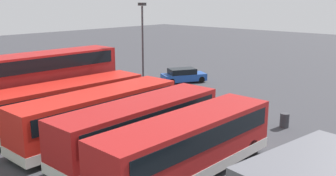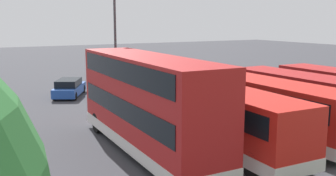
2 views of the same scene
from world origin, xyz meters
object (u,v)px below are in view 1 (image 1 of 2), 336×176
object	(u,v)px
bus_single_deck_second	(140,126)
bus_single_deck_fourth	(64,104)
lamp_post_tall	(143,43)
bus_single_deck_near_end	(189,144)
waste_bin_yellow	(285,120)
bus_double_decker_fifth	(44,82)
car_hatchback_silver	(183,75)
bus_single_deck_third	(99,114)

from	to	relation	value
bus_single_deck_second	bus_single_deck_fourth	distance (m)	6.89
lamp_post_tall	bus_single_deck_near_end	bearing A→B (deg)	144.56
bus_single_deck_near_end	bus_single_deck_fourth	distance (m)	10.50
bus_single_deck_second	bus_single_deck_near_end	bearing A→B (deg)	175.56
bus_single_deck_second	waste_bin_yellow	bearing A→B (deg)	-111.52
bus_single_deck_near_end	bus_double_decker_fifth	world-z (taller)	bus_double_decker_fifth
bus_single_deck_second	lamp_post_tall	distance (m)	12.57
bus_single_deck_fourth	car_hatchback_silver	bearing A→B (deg)	-78.29
car_hatchback_silver	waste_bin_yellow	size ratio (longest dim) A/B	5.01
bus_single_deck_second	waste_bin_yellow	world-z (taller)	bus_single_deck_second
lamp_post_tall	waste_bin_yellow	size ratio (longest dim) A/B	8.42
bus_single_deck_third	bus_single_deck_fourth	world-z (taller)	same
bus_single_deck_third	bus_single_deck_fourth	size ratio (longest dim) A/B	0.96
lamp_post_tall	bus_double_decker_fifth	bearing A→B (deg)	78.46
bus_single_deck_fourth	car_hatchback_silver	distance (m)	16.21
bus_single_deck_second	bus_double_decker_fifth	xyz separation A→B (m)	(10.42, -0.24, 0.83)
bus_single_deck_fourth	bus_double_decker_fifth	xyz separation A→B (m)	(3.54, -0.61, 0.83)
bus_single_deck_second	bus_double_decker_fifth	bearing A→B (deg)	-1.30
car_hatchback_silver	lamp_post_tall	xyz separation A→B (m)	(-1.43, 6.96, 3.98)
bus_double_decker_fifth	lamp_post_tall	bearing A→B (deg)	-101.54
bus_single_deck_fourth	bus_double_decker_fifth	size ratio (longest dim) A/B	1.02
bus_single_deck_second	bus_single_deck_fourth	xyz separation A→B (m)	(6.88, 0.37, 0.00)
bus_single_deck_third	lamp_post_tall	distance (m)	10.64
bus_single_deck_third	bus_double_decker_fifth	bearing A→B (deg)	-3.41
bus_single_deck_fourth	car_hatchback_silver	world-z (taller)	bus_single_deck_fourth
bus_single_deck_fourth	bus_double_decker_fifth	distance (m)	3.69
bus_single_deck_second	bus_double_decker_fifth	world-z (taller)	bus_double_decker_fifth
bus_single_deck_second	waste_bin_yellow	distance (m)	10.30
bus_single_deck_second	lamp_post_tall	world-z (taller)	lamp_post_tall
bus_single_deck_near_end	lamp_post_tall	xyz separation A→B (m)	(12.36, -8.79, 3.06)
bus_single_deck_near_end	bus_single_deck_second	size ratio (longest dim) A/B	0.99
car_hatchback_silver	bus_single_deck_second	bearing A→B (deg)	123.30
bus_single_deck_third	waste_bin_yellow	xyz separation A→B (m)	(-7.17, -9.70, -1.15)
bus_single_deck_third	lamp_post_tall	bearing A→B (deg)	-58.58
bus_single_deck_second	car_hatchback_silver	xyz separation A→B (m)	(10.16, -15.47, -0.92)
lamp_post_tall	bus_single_deck_fourth	bearing A→B (deg)	101.77
bus_double_decker_fifth	lamp_post_tall	world-z (taller)	lamp_post_tall
bus_single_deck_third	waste_bin_yellow	distance (m)	12.12
bus_single_deck_second	bus_single_deck_third	world-z (taller)	same
bus_single_deck_third	bus_single_deck_near_end	bearing A→B (deg)	179.18
bus_single_deck_near_end	bus_single_deck_third	xyz separation A→B (m)	(7.04, -0.10, 0.00)
waste_bin_yellow	bus_single_deck_near_end	bearing A→B (deg)	89.25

